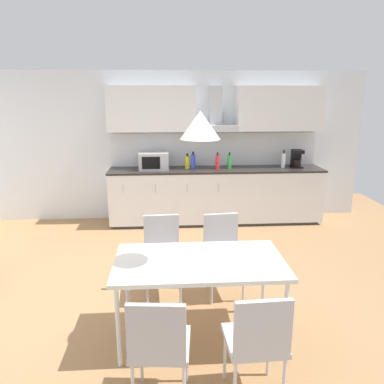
# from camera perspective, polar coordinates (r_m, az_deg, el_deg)

# --- Properties ---
(ground_plane) EXTENTS (8.63, 7.96, 0.02)m
(ground_plane) POSITION_cam_1_polar(r_m,az_deg,el_deg) (4.29, -4.66, -15.24)
(ground_plane) COLOR #9E754C
(wall_back) EXTENTS (6.91, 0.10, 2.50)m
(wall_back) POSITION_cam_1_polar(r_m,az_deg,el_deg) (6.48, -4.59, 6.92)
(wall_back) COLOR silver
(wall_back) RESTS_ON ground_plane
(kitchen_counter) EXTENTS (3.54, 0.65, 0.92)m
(kitchen_counter) POSITION_cam_1_polar(r_m,az_deg,el_deg) (6.33, 3.66, -0.50)
(kitchen_counter) COLOR #333333
(kitchen_counter) RESTS_ON ground_plane
(backsplash_tile) EXTENTS (3.52, 0.02, 0.56)m
(backsplash_tile) POSITION_cam_1_polar(r_m,az_deg,el_deg) (6.47, 3.43, 6.52)
(backsplash_tile) COLOR silver
(backsplash_tile) RESTS_ON kitchen_counter
(upper_wall_cabinets) EXTENTS (3.52, 0.40, 0.72)m
(upper_wall_cabinets) POSITION_cam_1_polar(r_m,az_deg,el_deg) (6.25, 3.71, 12.48)
(upper_wall_cabinets) COLOR silver
(microwave) EXTENTS (0.48, 0.35, 0.28)m
(microwave) POSITION_cam_1_polar(r_m,az_deg,el_deg) (6.15, -5.83, 4.72)
(microwave) COLOR #ADADB2
(microwave) RESTS_ON kitchen_counter
(coffee_maker) EXTENTS (0.18, 0.19, 0.30)m
(coffee_maker) POSITION_cam_1_polar(r_m,az_deg,el_deg) (6.54, 15.65, 4.93)
(coffee_maker) COLOR black
(coffee_maker) RESTS_ON kitchen_counter
(bottle_blue) EXTENTS (0.08, 0.08, 0.28)m
(bottle_blue) POSITION_cam_1_polar(r_m,az_deg,el_deg) (6.19, 0.16, 4.68)
(bottle_blue) COLOR blue
(bottle_blue) RESTS_ON kitchen_counter
(bottle_red) EXTENTS (0.07, 0.07, 0.28)m
(bottle_red) POSITION_cam_1_polar(r_m,az_deg,el_deg) (6.16, 3.89, 4.57)
(bottle_red) COLOR red
(bottle_red) RESTS_ON kitchen_counter
(bottle_green) EXTENTS (0.07, 0.07, 0.27)m
(bottle_green) POSITION_cam_1_polar(r_m,az_deg,el_deg) (6.24, 5.71, 4.63)
(bottle_green) COLOR green
(bottle_green) RESTS_ON kitchen_counter
(bottle_yellow) EXTENTS (0.08, 0.08, 0.25)m
(bottle_yellow) POSITION_cam_1_polar(r_m,az_deg,el_deg) (6.20, -0.72, 4.57)
(bottle_yellow) COLOR yellow
(bottle_yellow) RESTS_ON kitchen_counter
(bottle_white) EXTENTS (0.07, 0.07, 0.30)m
(bottle_white) POSITION_cam_1_polar(r_m,az_deg,el_deg) (6.46, 13.76, 4.74)
(bottle_white) COLOR white
(bottle_white) RESTS_ON kitchen_counter
(dining_table) EXTENTS (1.46, 0.80, 0.75)m
(dining_table) POSITION_cam_1_polar(r_m,az_deg,el_deg) (3.29, 1.13, -11.09)
(dining_table) COLOR silver
(dining_table) RESTS_ON ground_plane
(chair_far_right) EXTENTS (0.44, 0.44, 0.87)m
(chair_far_right) POSITION_cam_1_polar(r_m,az_deg,el_deg) (4.10, 4.68, -8.25)
(chair_far_right) COLOR #B2B2B7
(chair_far_right) RESTS_ON ground_plane
(chair_near_left) EXTENTS (0.44, 0.44, 0.87)m
(chair_near_left) POSITION_cam_1_polar(r_m,az_deg,el_deg) (2.69, -5.04, -21.76)
(chair_near_left) COLOR #B2B2B7
(chair_near_left) RESTS_ON ground_plane
(chair_far_left) EXTENTS (0.42, 0.42, 0.87)m
(chair_far_left) POSITION_cam_1_polar(r_m,az_deg,el_deg) (4.06, -4.57, -8.48)
(chair_far_left) COLOR #B2B2B7
(chair_far_left) RESTS_ON ground_plane
(chair_near_right) EXTENTS (0.42, 0.42, 0.87)m
(chair_near_right) POSITION_cam_1_polar(r_m,az_deg,el_deg) (2.75, 10.00, -20.99)
(chair_near_right) COLOR #B2B2B7
(chair_near_right) RESTS_ON ground_plane
(pendant_lamp) EXTENTS (0.32, 0.32, 0.22)m
(pendant_lamp) POSITION_cam_1_polar(r_m,az_deg,el_deg) (2.97, 1.25, 10.17)
(pendant_lamp) COLOR silver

